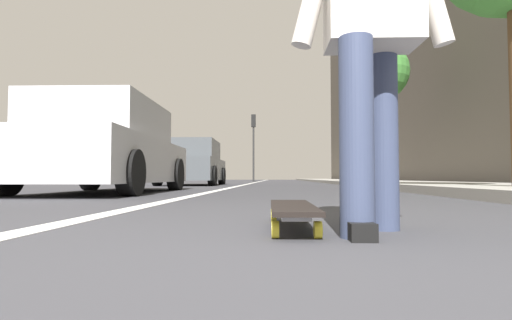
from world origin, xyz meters
The scene contains 10 objects.
ground_plane centered at (10.00, 0.00, 0.00)m, with size 80.00×80.00×0.00m, color #38383D.
lane_stripe_white centered at (20.00, 1.33, 0.00)m, with size 52.00×0.16×0.01m, color silver.
sidewalk_curb centered at (18.00, -3.51, 0.06)m, with size 52.00×3.20×0.13m, color #9E9B93.
building_facade centered at (22.00, -6.15, 6.88)m, with size 40.00×1.20×13.77m, color #5F584E.
skateboard centered at (0.89, 0.12, 0.09)m, with size 0.84×0.22×0.11m.
skater_person centered at (0.74, -0.22, 0.94)m, with size 0.46×0.72×1.64m.
parked_car_near centered at (5.35, 2.99, 0.70)m, with size 4.22×2.00×1.47m.
parked_car_mid centered at (12.06, 3.00, 0.70)m, with size 4.07×1.96×1.46m.
traffic_light centered at (24.59, 1.73, 2.98)m, with size 0.33×0.28×4.31m.
street_tree_mid centered at (12.01, -3.11, 3.61)m, with size 1.91×1.91×4.63m.
Camera 1 is at (-1.03, 0.19, 0.24)m, focal length 28.12 mm.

